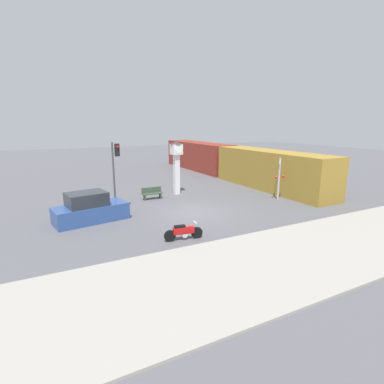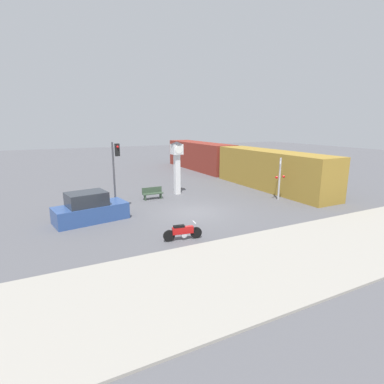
{
  "view_description": "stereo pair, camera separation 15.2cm",
  "coord_description": "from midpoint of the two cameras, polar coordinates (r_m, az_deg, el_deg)",
  "views": [
    {
      "loc": [
        -8.86,
        -16.77,
        5.73
      ],
      "look_at": [
        -0.05,
        0.3,
        1.34
      ],
      "focal_mm": 28.0,
      "sensor_mm": 36.0,
      "label": 1
    },
    {
      "loc": [
        -8.72,
        -16.84,
        5.73
      ],
      "look_at": [
        -0.05,
        0.3,
        1.34
      ],
      "focal_mm": 28.0,
      "sensor_mm": 36.0,
      "label": 2
    }
  ],
  "objects": [
    {
      "name": "ground_plane",
      "position": [
        19.81,
        0.29,
        -3.92
      ],
      "size": [
        120.0,
        120.0,
        0.0
      ],
      "primitive_type": "plane",
      "color": "#56565B"
    },
    {
      "name": "sidewalk_strip",
      "position": [
        13.7,
        16.28,
        -12.16
      ],
      "size": [
        36.0,
        6.0,
        0.1
      ],
      "color": "#9E998E",
      "rests_on": "ground_plane"
    },
    {
      "name": "motorcycle",
      "position": [
        15.16,
        -1.93,
        -7.6
      ],
      "size": [
        2.01,
        0.51,
        0.89
      ],
      "rotation": [
        0.0,
        0.0,
        -0.15
      ],
      "color": "black",
      "rests_on": "ground_plane"
    },
    {
      "name": "clock_tower",
      "position": [
        24.55,
        -3.17,
        6.15
      ],
      "size": [
        0.99,
        0.99,
        4.32
      ],
      "color": "white",
      "rests_on": "ground_plane"
    },
    {
      "name": "freight_train",
      "position": [
        32.96,
        6.75,
        5.78
      ],
      "size": [
        2.8,
        26.55,
        3.4
      ],
      "color": "olive",
      "rests_on": "ground_plane"
    },
    {
      "name": "traffic_light",
      "position": [
        20.02,
        -14.59,
        5.04
      ],
      "size": [
        0.5,
        0.35,
        4.59
      ],
      "color": "#47474C",
      "rests_on": "ground_plane"
    },
    {
      "name": "railroad_crossing_signal",
      "position": [
        23.7,
        16.1,
        2.79
      ],
      "size": [
        0.9,
        0.82,
        3.24
      ],
      "color": "#B7B7BC",
      "rests_on": "ground_plane"
    },
    {
      "name": "bench",
      "position": [
        23.39,
        -7.79,
        -0.18
      ],
      "size": [
        1.6,
        0.44,
        0.92
      ],
      "color": "#384C38",
      "rests_on": "ground_plane"
    },
    {
      "name": "parked_car",
      "position": [
        18.9,
        -19.1,
        -3.12
      ],
      "size": [
        4.45,
        2.5,
        1.8
      ],
      "rotation": [
        0.0,
        0.0,
        0.17
      ],
      "color": "#2D4C8C",
      "rests_on": "ground_plane"
    }
  ]
}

